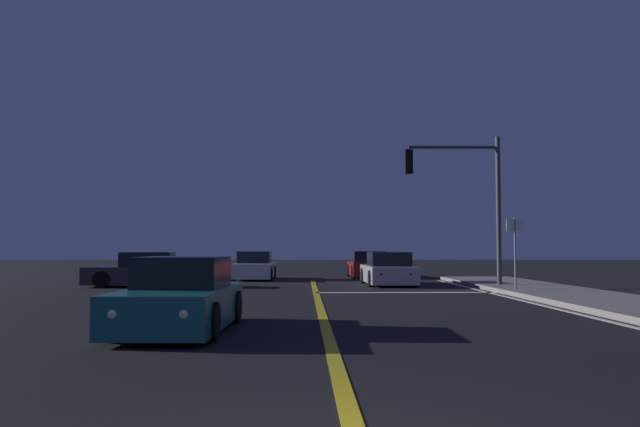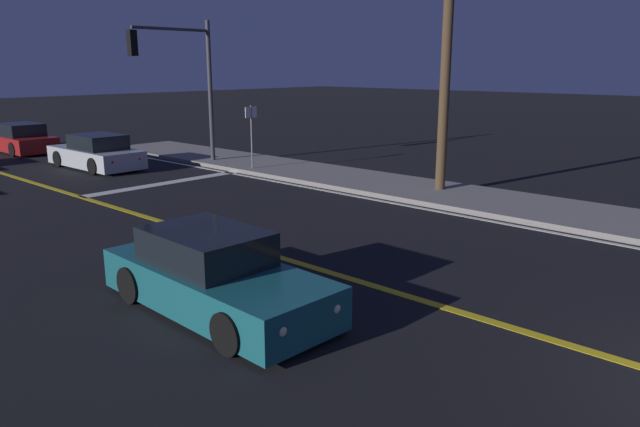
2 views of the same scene
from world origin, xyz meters
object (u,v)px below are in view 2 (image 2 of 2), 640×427
(car_mid_block_teal, at_px, (214,277))
(traffic_signal_near_right, at_px, (183,70))
(car_distant_tail_red, at_px, (20,139))
(street_sign_corner, at_px, (251,128))
(utility_pole_right, at_px, (448,26))
(car_parked_curb_silver, at_px, (96,153))

(car_mid_block_teal, height_order, traffic_signal_near_right, traffic_signal_near_right)
(car_distant_tail_red, bearing_deg, street_sign_corner, -73.40)
(traffic_signal_near_right, bearing_deg, utility_pole_right, 103.13)
(traffic_signal_near_right, relative_size, street_sign_corner, 2.27)
(utility_pole_right, bearing_deg, car_mid_block_teal, -168.28)
(traffic_signal_near_right, xyz_separation_m, utility_pole_right, (2.37, -10.16, 1.32))
(car_parked_curb_silver, bearing_deg, car_mid_block_teal, -111.90)
(car_parked_curb_silver, distance_m, traffic_signal_near_right, 4.76)
(traffic_signal_near_right, bearing_deg, street_sign_corner, 109.11)
(car_distant_tail_red, distance_m, car_parked_curb_silver, 6.99)
(car_parked_curb_silver, relative_size, utility_pole_right, 0.46)
(car_mid_block_teal, bearing_deg, traffic_signal_near_right, -121.81)
(car_parked_curb_silver, bearing_deg, street_sign_corner, -56.70)
(traffic_signal_near_right, xyz_separation_m, street_sign_corner, (0.97, -2.80, -2.09))
(car_mid_block_teal, relative_size, traffic_signal_near_right, 0.79)
(car_distant_tail_red, xyz_separation_m, utility_pole_right, (5.10, -19.56, 4.51))
(car_distant_tail_red, distance_m, traffic_signal_near_right, 10.30)
(utility_pole_right, bearing_deg, traffic_signal_near_right, 103.13)
(car_distant_tail_red, relative_size, car_parked_curb_silver, 1.02)
(traffic_signal_near_right, distance_m, utility_pole_right, 10.51)
(car_distant_tail_red, bearing_deg, car_mid_block_teal, -104.48)
(car_mid_block_teal, xyz_separation_m, street_sign_corner, (9.21, 9.56, 1.10))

